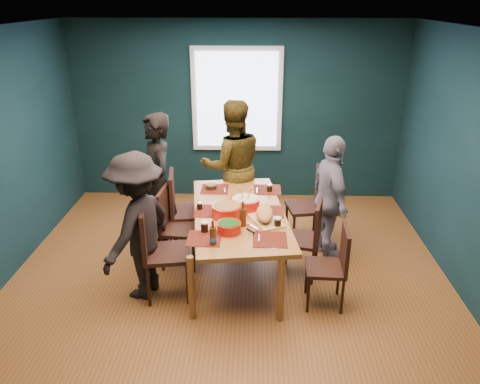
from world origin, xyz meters
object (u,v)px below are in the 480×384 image
at_px(cutting_board, 264,215).
at_px(chair_right_mid, 308,233).
at_px(chair_right_far, 313,200).
at_px(person_right, 330,199).
at_px(dining_table, 239,217).
at_px(bowl_dumpling, 245,203).
at_px(chair_left_mid, 173,222).
at_px(bowl_salad, 227,210).
at_px(chair_right_near, 334,261).
at_px(bowl_herbs, 229,227).
at_px(chair_left_near, 157,245).
at_px(person_near_left, 138,227).
at_px(chair_left_far, 182,205).
at_px(person_far_left, 157,185).
at_px(person_back, 233,166).

bearing_deg(cutting_board, chair_right_mid, -10.25).
relative_size(chair_right_far, person_right, 0.65).
bearing_deg(dining_table, bowl_dumpling, 40.76).
height_order(chair_left_mid, chair_right_far, chair_right_far).
distance_m(chair_right_mid, bowl_salad, 0.95).
relative_size(chair_right_near, bowl_herbs, 3.50).
distance_m(chair_right_near, cutting_board, 0.88).
bearing_deg(chair_left_near, person_near_left, 159.49).
xyz_separation_m(person_right, cutting_board, (-0.79, -0.56, 0.05)).
height_order(chair_right_far, chair_right_mid, chair_right_far).
height_order(chair_right_far, person_near_left, person_near_left).
relative_size(chair_right_mid, bowl_dumpling, 2.80).
bearing_deg(cutting_board, chair_right_near, -55.03).
bearing_deg(chair_right_mid, person_near_left, -153.84).
distance_m(person_right, cutting_board, 0.97).
bearing_deg(chair_left_far, chair_right_near, -41.02).
bearing_deg(bowl_dumpling, chair_right_far, 38.59).
bearing_deg(bowl_herbs, person_right, 36.13).
bearing_deg(chair_right_mid, bowl_herbs, -141.03).
distance_m(bowl_dumpling, bowl_herbs, 0.58).
bearing_deg(chair_left_far, chair_right_far, 1.10).
xyz_separation_m(chair_left_near, cutting_board, (1.11, 0.32, 0.22)).
distance_m(chair_left_mid, bowl_dumpling, 0.89).
bearing_deg(person_far_left, chair_right_far, 74.66).
distance_m(chair_right_near, person_far_left, 2.28).
xyz_separation_m(chair_left_mid, chair_right_near, (1.76, -0.75, -0.04)).
bearing_deg(chair_left_far, cutting_board, -42.79).
height_order(chair_right_near, bowl_herbs, chair_right_near).
distance_m(person_far_left, person_back, 1.12).
distance_m(dining_table, person_near_left, 1.14).
bearing_deg(chair_right_near, chair_right_far, 95.36).
relative_size(chair_left_mid, person_far_left, 0.54).
bearing_deg(dining_table, bowl_herbs, -107.65).
height_order(chair_right_near, bowl_dumpling, bowl_dumpling).
xyz_separation_m(chair_left_near, person_far_left, (-0.16, 0.97, 0.28)).
bearing_deg(person_back, chair_left_mid, 43.84).
bearing_deg(chair_left_far, bowl_dumpling, -36.17).
bearing_deg(person_near_left, cutting_board, 124.09).
xyz_separation_m(chair_right_mid, person_near_left, (-1.81, -0.40, 0.26)).
height_order(person_back, bowl_dumpling, person_back).
height_order(person_far_left, bowl_dumpling, person_far_left).
distance_m(person_near_left, bowl_herbs, 0.94).
distance_m(chair_right_far, person_near_left, 2.32).
relative_size(chair_left_mid, chair_right_far, 0.96).
bearing_deg(person_near_left, chair_right_near, 108.14).
bearing_deg(bowl_dumpling, chair_left_far, 151.55).
height_order(chair_left_mid, person_far_left, person_far_left).
bearing_deg(person_right, person_near_left, 100.23).
distance_m(person_back, bowl_herbs, 1.64).
xyz_separation_m(chair_right_mid, person_right, (0.29, 0.44, 0.23)).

